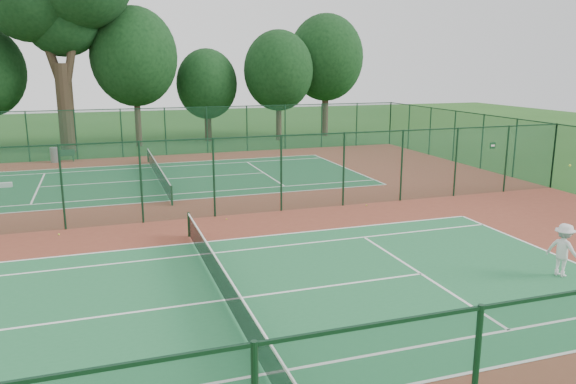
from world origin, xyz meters
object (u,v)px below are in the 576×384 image
at_px(player_near, 563,250).
at_px(kit_bag, 5,185).
at_px(bench, 64,155).
at_px(trash_bin, 55,155).

height_order(player_near, kit_bag, player_near).
bearing_deg(bench, player_near, -63.80).
distance_m(trash_bin, bench, 0.63).
xyz_separation_m(player_near, bench, (-15.96, 27.86, -0.42)).
bearing_deg(player_near, bench, 11.61).
bearing_deg(player_near, kit_bag, 24.70).
distance_m(player_near, trash_bin, 32.37).
bearing_deg(trash_bin, kit_bag, -104.99).
relative_size(player_near, kit_bag, 2.40).
relative_size(player_near, bench, 1.22).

